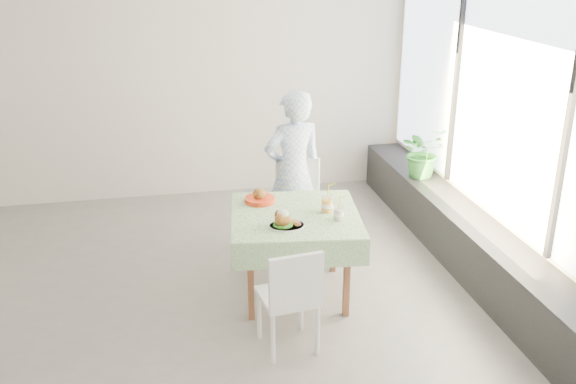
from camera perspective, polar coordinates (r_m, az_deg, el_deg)
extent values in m
plane|color=slate|center=(5.59, -11.25, -9.48)|extent=(6.00, 6.00, 0.00)
cube|color=beige|center=(7.47, -12.39, 9.78)|extent=(6.00, 0.02, 2.80)
cube|color=beige|center=(2.73, -12.34, -10.51)|extent=(6.00, 0.02, 2.80)
cube|color=beige|center=(5.81, 18.82, 5.96)|extent=(0.02, 5.00, 2.80)
cube|color=#D1E0F9|center=(5.74, 18.85, 8.36)|extent=(0.01, 4.80, 2.18)
cube|color=black|center=(6.10, 15.92, -4.55)|extent=(0.40, 4.80, 0.50)
cube|color=brown|center=(5.28, 0.64, -2.29)|extent=(1.01, 1.01, 0.04)
cube|color=white|center=(5.27, 0.64, -2.03)|extent=(1.16, 1.16, 0.01)
cube|color=white|center=(6.10, 0.29, -1.43)|extent=(0.59, 0.59, 0.04)
cube|color=white|center=(6.19, 0.85, 1.27)|extent=(0.40, 0.25, 0.43)
cube|color=white|center=(4.71, -0.02, -9.26)|extent=(0.44, 0.44, 0.04)
cube|color=white|center=(4.46, 0.74, -7.95)|extent=(0.40, 0.09, 0.40)
imported|color=#95B5EE|center=(6.06, 0.49, 1.75)|extent=(0.64, 0.49, 1.59)
cylinder|color=white|center=(5.03, -0.10, -3.03)|extent=(0.28, 0.28, 0.02)
cylinder|color=#1B4F13|center=(5.02, -0.45, -2.92)|extent=(0.16, 0.16, 0.02)
ellipsoid|color=#945D23|center=(5.00, -0.46, -2.45)|extent=(0.13, 0.12, 0.10)
ellipsoid|color=white|center=(4.98, -0.46, -1.97)|extent=(0.10, 0.09, 0.07)
cylinder|color=#9A210E|center=(5.02, 0.91, -2.79)|extent=(0.05, 0.05, 0.03)
cylinder|color=white|center=(5.29, 3.48, -1.07)|extent=(0.10, 0.10, 0.14)
cylinder|color=orange|center=(5.30, 3.48, -1.23)|extent=(0.09, 0.09, 0.10)
cylinder|color=white|center=(5.27, 3.50, -0.35)|extent=(0.10, 0.10, 0.01)
cylinder|color=yellow|center=(5.25, 3.58, 0.17)|extent=(0.01, 0.04, 0.19)
cylinder|color=white|center=(5.15, 4.52, -1.87)|extent=(0.08, 0.08, 0.11)
cylinder|color=beige|center=(5.16, 4.52, -2.01)|extent=(0.07, 0.07, 0.08)
cylinder|color=white|center=(5.13, 4.54, -1.26)|extent=(0.08, 0.08, 0.01)
cylinder|color=yellow|center=(5.12, 4.61, -0.82)|extent=(0.01, 0.03, 0.16)
cylinder|color=red|center=(5.51, -2.54, -0.69)|extent=(0.26, 0.26, 0.04)
cylinder|color=white|center=(5.50, -2.54, -0.59)|extent=(0.22, 0.22, 0.01)
ellipsoid|color=#945D23|center=(5.49, -2.55, -0.17)|extent=(0.11, 0.11, 0.10)
imported|color=#35832B|center=(6.91, 11.94, 3.55)|extent=(0.59, 0.55, 0.55)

